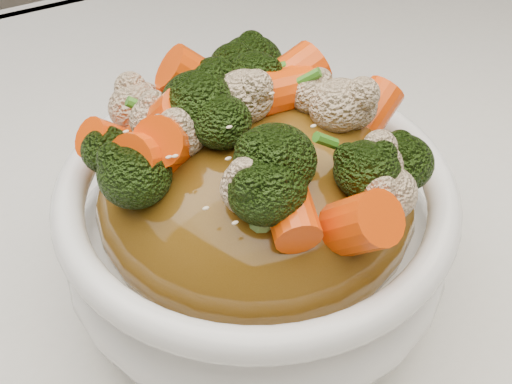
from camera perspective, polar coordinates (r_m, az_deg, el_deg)
tablecloth at (r=0.52m, az=-7.40°, el=-6.72°), size 1.20×0.80×0.04m
bowl at (r=0.45m, az=0.00°, el=-3.36°), size 0.29×0.29×0.09m
sauce_base at (r=0.43m, az=0.00°, el=-0.33°), size 0.23×0.23×0.11m
carrots at (r=0.39m, az=0.00°, el=7.21°), size 0.23×0.23×0.06m
broccoli at (r=0.39m, az=0.00°, el=7.08°), size 0.23×0.23×0.05m
cauliflower at (r=0.39m, az=0.00°, el=6.81°), size 0.23×0.23×0.04m
scallions at (r=0.39m, az=0.00°, el=7.35°), size 0.18×0.18×0.02m
sesame_seeds at (r=0.39m, az=0.00°, el=7.35°), size 0.21×0.21×0.01m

